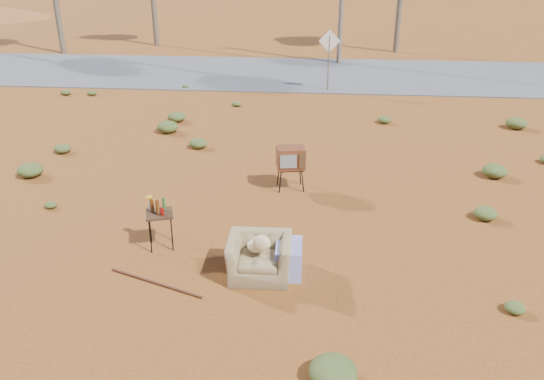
{
  "coord_description": "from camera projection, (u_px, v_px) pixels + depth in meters",
  "views": [
    {
      "loc": [
        1.33,
        -7.55,
        4.6
      ],
      "look_at": [
        0.5,
        0.98,
        0.8
      ],
      "focal_mm": 35.0,
      "sensor_mm": 36.0,
      "label": 1
    }
  ],
  "objects": [
    {
      "name": "tv_unit",
      "position": [
        291.0,
        158.0,
        11.14
      ],
      "size": [
        0.66,
        0.57,
        0.94
      ],
      "rotation": [
        0.0,
        0.0,
        0.19
      ],
      "color": "black",
      "rests_on": "ground"
    },
    {
      "name": "highway",
      "position": [
        292.0,
        73.0,
        22.5
      ],
      "size": [
        140.0,
        7.0,
        0.04
      ],
      "primitive_type": "cube",
      "color": "#565659",
      "rests_on": "ground"
    },
    {
      "name": "ground",
      "position": [
        236.0,
        256.0,
        8.86
      ],
      "size": [
        140.0,
        140.0,
        0.0
      ],
      "primitive_type": "plane",
      "color": "brown",
      "rests_on": "ground"
    },
    {
      "name": "rusty_bar",
      "position": [
        155.0,
        283.0,
        8.1
      ],
      "size": [
        1.59,
        0.65,
        0.05
      ],
      "primitive_type": "cylinder",
      "rotation": [
        0.0,
        1.57,
        -0.37
      ],
      "color": "#522016",
      "rests_on": "ground"
    },
    {
      "name": "armchair",
      "position": [
        265.0,
        252.0,
        8.2
      ],
      "size": [
        1.16,
        0.77,
        0.85
      ],
      "rotation": [
        0.0,
        0.0,
        0.04
      ],
      "color": "olive",
      "rests_on": "ground"
    },
    {
      "name": "road_sign",
      "position": [
        329.0,
        50.0,
        19.03
      ],
      "size": [
        0.78,
        0.06,
        2.19
      ],
      "color": "brown",
      "rests_on": "ground"
    },
    {
      "name": "scrub_patch",
      "position": [
        231.0,
        156.0,
        12.89
      ],
      "size": [
        17.49,
        8.07,
        0.33
      ],
      "color": "#455123",
      "rests_on": "ground"
    },
    {
      "name": "side_table",
      "position": [
        157.0,
        211.0,
        8.91
      ],
      "size": [
        0.56,
        0.56,
        0.91
      ],
      "rotation": [
        0.0,
        0.0,
        0.31
      ],
      "color": "#382114",
      "rests_on": "ground"
    }
  ]
}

